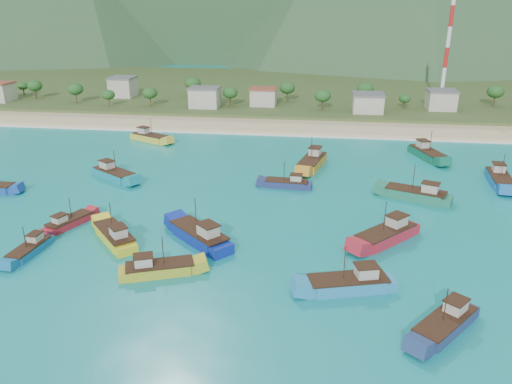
# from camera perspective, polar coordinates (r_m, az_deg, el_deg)

# --- Properties ---
(ground) EXTENTS (600.00, 600.00, 0.00)m
(ground) POSITION_cam_1_polar(r_m,az_deg,el_deg) (72.41, -2.56, -7.28)
(ground) COLOR #0C7086
(ground) RESTS_ON ground
(beach) EXTENTS (400.00, 18.00, 1.20)m
(beach) POSITION_cam_1_polar(r_m,az_deg,el_deg) (146.23, 2.95, 7.45)
(beach) COLOR beige
(beach) RESTS_ON ground
(land) EXTENTS (400.00, 110.00, 2.40)m
(land) POSITION_cam_1_polar(r_m,az_deg,el_deg) (205.88, 4.47, 11.39)
(land) COLOR #385123
(land) RESTS_ON ground
(surf_line) EXTENTS (400.00, 2.50, 0.08)m
(surf_line) POSITION_cam_1_polar(r_m,az_deg,el_deg) (137.05, 2.60, 6.53)
(surf_line) COLOR white
(surf_line) RESTS_ON ground
(village) EXTENTS (214.22, 24.31, 7.04)m
(village) POSITION_cam_1_polar(r_m,az_deg,el_deg) (166.85, 8.65, 10.54)
(village) COLOR beige
(village) RESTS_ON ground
(vegetation) EXTENTS (278.68, 26.09, 8.78)m
(vegetation) POSITION_cam_1_polar(r_m,az_deg,el_deg) (169.04, 3.13, 11.08)
(vegetation) COLOR #235623
(vegetation) RESTS_ON ground
(radio_tower) EXTENTS (1.20, 1.20, 37.62)m
(radio_tower) POSITION_cam_1_polar(r_m,az_deg,el_deg) (175.40, 21.04, 15.17)
(radio_tower) COLOR red
(radio_tower) RESTS_ON ground
(boat_0) EXTENTS (5.69, 8.93, 5.09)m
(boat_0) POSITION_cam_1_polar(r_m,az_deg,el_deg) (86.67, -20.60, -3.34)
(boat_0) COLOR #A31D2D
(boat_0) RESTS_ON ground
(boat_1) EXTENTS (11.58, 11.07, 7.31)m
(boat_1) POSITION_cam_1_polar(r_m,az_deg,el_deg) (76.22, -6.41, -5.08)
(boat_1) COLOR #0F2799
(boat_1) RESTS_ON ground
(boat_3) EXTENTS (8.90, 9.93, 6.10)m
(boat_3) POSITION_cam_1_polar(r_m,az_deg,el_deg) (60.97, 20.84, -14.00)
(boat_3) COLOR navy
(boat_3) RESTS_ON ground
(boat_4) EXTENTS (3.20, 8.57, 4.95)m
(boat_4) POSITION_cam_1_polar(r_m,az_deg,el_deg) (79.80, -24.41, -6.07)
(boat_4) COLOR #166AA7
(boat_4) RESTS_ON ground
(boat_7) EXTENTS (10.85, 11.21, 7.12)m
(boat_7) POSITION_cam_1_polar(r_m,az_deg,el_deg) (78.70, 14.71, -4.83)
(boat_7) COLOR red
(boat_7) RESTS_ON ground
(boat_9) EXTENTS (11.52, 7.94, 6.62)m
(boat_9) POSITION_cam_1_polar(r_m,az_deg,el_deg) (133.70, -12.04, 6.07)
(boat_9) COLOR gold
(boat_9) RESTS_ON ground
(boat_15) EXTENTS (11.39, 9.06, 6.74)m
(boat_15) POSITION_cam_1_polar(r_m,az_deg,el_deg) (106.68, -15.95, 1.91)
(boat_15) COLOR teal
(boat_15) RESTS_ON ground
(boat_16) EXTENTS (11.72, 6.30, 6.64)m
(boat_16) POSITION_cam_1_polar(r_m,az_deg,el_deg) (65.09, 10.65, -10.36)
(boat_16) COLOR #2985BD
(boat_16) RESTS_ON ground
(boat_17) EXTENTS (9.70, 10.32, 6.47)m
(boat_17) POSITION_cam_1_polar(r_m,az_deg,el_deg) (78.94, -15.83, -4.96)
(boat_17) COLOR yellow
(boat_17) RESTS_ON ground
(boat_18) EXTENTS (6.50, 13.18, 7.48)m
(boat_18) POSITION_cam_1_polar(r_m,az_deg,el_deg) (110.65, 6.43, 3.37)
(boat_18) COLOR orange
(boat_18) RESTS_ON ground
(boat_19) EXTENTS (7.39, 12.58, 7.14)m
(boat_19) POSITION_cam_1_polar(r_m,az_deg,el_deg) (122.88, 18.94, 4.11)
(boat_19) COLOR #0E6246
(boat_19) RESTS_ON ground
(boat_21) EXTENTS (10.45, 6.33, 5.94)m
(boat_21) POSITION_cam_1_polar(r_m,az_deg,el_deg) (68.71, -11.09, -8.71)
(boat_21) COLOR gold
(boat_21) RESTS_ON ground
(boat_22) EXTENTS (9.43, 3.36, 5.48)m
(boat_22) POSITION_cam_1_polar(r_m,az_deg,el_deg) (98.07, 3.62, 0.89)
(boat_22) COLOR navy
(boat_22) RESTS_ON ground
(boat_24) EXTENTS (12.43, 7.68, 7.07)m
(boat_24) POSITION_cam_1_polar(r_m,az_deg,el_deg) (96.25, 17.90, -0.34)
(boat_24) COLOR #1F7357
(boat_24) RESTS_ON ground
(boat_25) EXTENTS (4.77, 12.16, 7.00)m
(boat_25) POSITION_cam_1_polar(r_m,az_deg,el_deg) (110.80, 26.04, 1.28)
(boat_25) COLOR #1864B5
(boat_25) RESTS_ON ground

